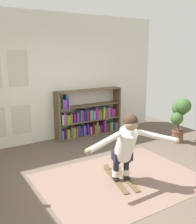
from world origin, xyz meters
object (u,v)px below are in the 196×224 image
object	(u,v)px
potted_plant	(180,114)
person_skier	(126,143)
bookshelf	(87,118)
skis_pair	(120,178)

from	to	relation	value
potted_plant	person_skier	size ratio (longest dim) A/B	0.72
bookshelf	potted_plant	world-z (taller)	bookshelf
person_skier	skis_pair	bearing A→B (deg)	76.29
potted_plant	skis_pair	bearing A→B (deg)	-161.49
bookshelf	person_skier	xyz separation A→B (m)	(-0.73, -2.49, 0.24)
bookshelf	skis_pair	xyz separation A→B (m)	(-0.68, -2.29, -0.42)
potted_plant	skis_pair	world-z (taller)	potted_plant
potted_plant	skis_pair	distance (m)	2.42
bookshelf	skis_pair	size ratio (longest dim) A/B	1.79
potted_plant	person_skier	xyz separation A→B (m)	(-2.26, -0.94, 0.01)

